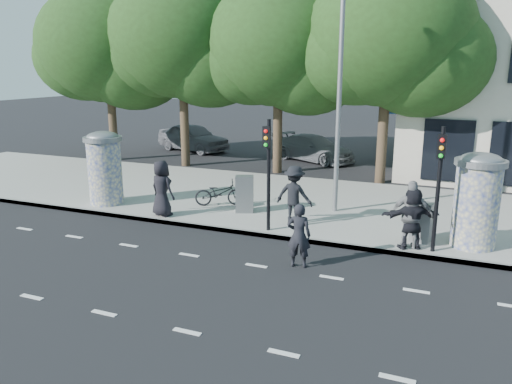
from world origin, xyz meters
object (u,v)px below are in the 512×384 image
at_px(traffic_pole_near, 268,164).
at_px(bicycle, 219,193).
at_px(ped_e, 411,215).
at_px(car_right, 313,148).
at_px(ped_d, 294,195).
at_px(ped_f, 412,218).
at_px(man_road, 299,235).
at_px(ad_column_left, 105,166).
at_px(traffic_pole_far, 439,177).
at_px(cabinet_left, 244,194).
at_px(street_lamp, 340,74).
at_px(ped_a, 162,188).
at_px(ad_column_right, 477,198).
at_px(car_left, 193,137).
at_px(cabinet_right, 422,222).

height_order(traffic_pole_near, bicycle, traffic_pole_near).
bearing_deg(ped_e, car_right, -71.76).
bearing_deg(ped_d, ped_f, 170.03).
bearing_deg(man_road, ad_column_left, -28.00).
height_order(ped_d, ped_e, ped_e).
bearing_deg(ad_column_left, traffic_pole_far, -3.55).
distance_m(ped_f, cabinet_left, 5.87).
height_order(street_lamp, man_road, street_lamp).
xyz_separation_m(ped_d, ped_e, (3.68, -0.97, 0.02)).
bearing_deg(ad_column_left, bicycle, 17.98).
bearing_deg(ped_f, ped_d, -38.26).
distance_m(street_lamp, cabinet_left, 5.08).
xyz_separation_m(traffic_pole_far, man_road, (-3.18, -2.02, -1.38)).
relative_size(traffic_pole_near, street_lamp, 0.42).
relative_size(ped_a, man_road, 1.11).
bearing_deg(ped_d, car_right, -72.37).
relative_size(traffic_pole_far, street_lamp, 0.42).
relative_size(ad_column_right, bicycle, 1.50).
bearing_deg(car_right, traffic_pole_far, -127.15).
bearing_deg(street_lamp, traffic_pole_far, -39.88).
relative_size(ped_a, ped_f, 1.09).
height_order(ad_column_left, ped_d, ad_column_left).
height_order(bicycle, car_left, car_left).
relative_size(traffic_pole_far, car_right, 0.71).
xyz_separation_m(ad_column_right, traffic_pole_far, (-1.00, -0.91, 0.69)).
bearing_deg(traffic_pole_far, bicycle, 164.94).
xyz_separation_m(ad_column_right, man_road, (-4.18, -2.93, -0.69)).
relative_size(street_lamp, cabinet_left, 6.31).
height_order(ped_d, man_road, ped_d).
relative_size(street_lamp, ped_e, 4.19).
relative_size(cabinet_left, car_right, 0.26).
height_order(traffic_pole_far, street_lamp, street_lamp).
xyz_separation_m(ad_column_right, ped_e, (-1.62, -0.84, -0.43)).
distance_m(traffic_pole_near, street_lamp, 4.07).
xyz_separation_m(ped_d, man_road, (1.12, -3.06, -0.23)).
bearing_deg(bicycle, ped_f, -133.19).
distance_m(traffic_pole_near, man_road, 2.94).
bearing_deg(ad_column_right, ad_column_left, -179.08).
bearing_deg(car_right, bicycle, -158.81).
relative_size(ped_a, ped_e, 0.99).
bearing_deg(man_road, ped_f, -150.77).
relative_size(traffic_pole_near, ped_f, 1.96).
distance_m(bicycle, cabinet_right, 7.16).
height_order(ped_f, cabinet_left, ped_f).
relative_size(ad_column_right, ped_e, 1.39).
bearing_deg(ped_a, ad_column_left, 3.80).
height_order(ped_f, car_right, ped_f).
height_order(street_lamp, ped_a, street_lamp).
xyz_separation_m(bicycle, car_right, (0.52, 10.54, 0.09)).
bearing_deg(street_lamp, car_left, 137.92).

